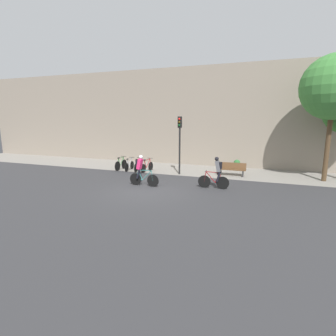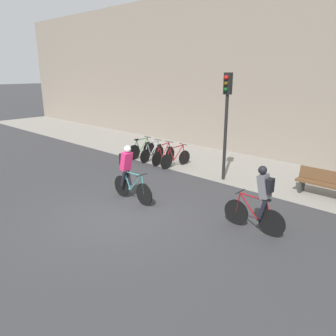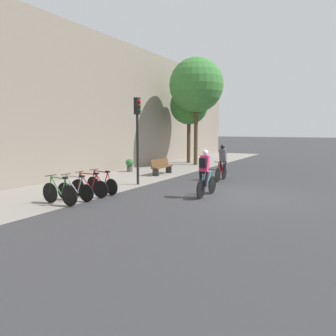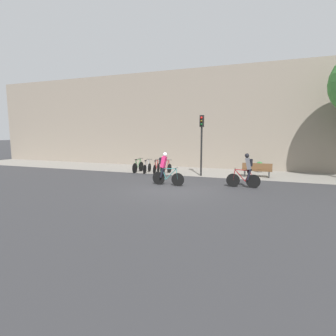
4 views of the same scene
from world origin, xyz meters
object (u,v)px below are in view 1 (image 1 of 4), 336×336
(parked_bike_1, at_px, (129,165))
(traffic_light_pole, at_px, (180,135))
(cyclist_pink, at_px, (141,170))
(cyclist_grey, at_px, (217,172))
(bench, at_px, (232,169))
(parked_bike_0, at_px, (121,164))
(parked_bike_3, at_px, (147,166))
(potted_plant, at_px, (237,164))
(parked_bike_2, at_px, (138,166))

(parked_bike_1, bearing_deg, traffic_light_pole, -0.53)
(cyclist_pink, relative_size, cyclist_grey, 1.02)
(parked_bike_1, distance_m, bench, 7.51)
(parked_bike_0, height_order, bench, parked_bike_0)
(parked_bike_3, relative_size, potted_plant, 2.17)
(traffic_light_pole, relative_size, bench, 2.14)
(bench, bearing_deg, parked_bike_0, -174.94)
(parked_bike_3, height_order, bench, parked_bike_3)
(parked_bike_0, bearing_deg, parked_bike_3, -0.06)
(parked_bike_3, bearing_deg, bench, 6.91)
(cyclist_grey, distance_m, parked_bike_3, 6.40)
(cyclist_grey, distance_m, bench, 3.81)
(bench, relative_size, potted_plant, 2.39)
(parked_bike_0, xyz_separation_m, parked_bike_2, (1.46, -0.00, -0.02))
(parked_bike_1, distance_m, parked_bike_2, 0.73)
(parked_bike_2, distance_m, bench, 6.78)
(parked_bike_0, xyz_separation_m, potted_plant, (8.32, 3.03, 0.02))
(traffic_light_pole, bearing_deg, potted_plant, 40.30)
(parked_bike_0, xyz_separation_m, traffic_light_pole, (4.70, -0.04, 2.33))
(cyclist_grey, distance_m, parked_bike_1, 7.71)
(potted_plant, bearing_deg, bench, -92.78)
(parked_bike_1, distance_m, parked_bike_3, 1.46)
(traffic_light_pole, height_order, bench, traffic_light_pole)
(traffic_light_pole, bearing_deg, parked_bike_2, 179.35)
(cyclist_pink, xyz_separation_m, parked_bike_2, (-2.12, 3.84, -0.55))
(cyclist_grey, height_order, traffic_light_pole, traffic_light_pole)
(cyclist_pink, height_order, parked_bike_2, cyclist_pink)
(parked_bike_3, xyz_separation_m, bench, (6.01, 0.73, 0.08))
(parked_bike_2, bearing_deg, bench, 6.17)
(cyclist_pink, bearing_deg, traffic_light_pole, 73.71)
(cyclist_grey, xyz_separation_m, parked_bike_2, (-6.34, 3.03, -0.55))
(cyclist_grey, height_order, parked_bike_1, cyclist_grey)
(parked_bike_0, relative_size, parked_bike_2, 1.01)
(bench, xyz_separation_m, potted_plant, (0.11, 2.30, -0.04))
(bench, bearing_deg, potted_plant, 87.22)
(cyclist_pink, bearing_deg, parked_bike_0, 132.98)
(cyclist_grey, xyz_separation_m, parked_bike_1, (-7.07, 3.03, -0.56))
(cyclist_grey, bearing_deg, parked_bike_1, 156.81)
(cyclist_grey, height_order, parked_bike_3, cyclist_grey)
(cyclist_grey, relative_size, parked_bike_1, 1.11)
(cyclist_pink, relative_size, bench, 0.98)
(bench, height_order, potted_plant, bench)
(parked_bike_0, relative_size, bench, 0.89)
(parked_bike_2, relative_size, parked_bike_3, 0.98)
(cyclist_grey, xyz_separation_m, parked_bike_0, (-7.80, 3.03, -0.53))
(cyclist_pink, relative_size, parked_bike_2, 1.10)
(parked_bike_1, relative_size, parked_bike_2, 0.98)
(parked_bike_3, relative_size, bench, 0.91)
(cyclist_pink, xyz_separation_m, parked_bike_1, (-2.85, 3.84, -0.56))
(potted_plant, bearing_deg, parked_bike_0, -159.98)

